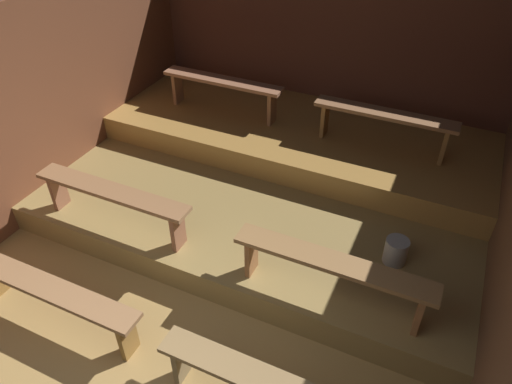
% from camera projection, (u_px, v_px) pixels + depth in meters
% --- Properties ---
extents(ground, '(5.79, 5.97, 0.08)m').
position_uv_depth(ground, '(245.00, 241.00, 5.50)').
color(ground, olive).
extents(wall_back, '(5.79, 0.06, 2.41)m').
position_uv_depth(wall_back, '(326.00, 59.00, 6.62)').
color(wall_back, brown).
rests_on(wall_back, ground).
extents(wall_left, '(0.06, 5.97, 2.41)m').
position_uv_depth(wall_left, '(51.00, 102.00, 5.59)').
color(wall_left, brown).
rests_on(wall_left, ground).
extents(platform_lower, '(4.99, 3.55, 0.32)m').
position_uv_depth(platform_lower, '(273.00, 189.00, 5.97)').
color(platform_lower, olive).
rests_on(platform_lower, ground).
extents(platform_middle, '(4.99, 1.85, 0.32)m').
position_uv_depth(platform_middle, '(298.00, 136.00, 6.38)').
color(platform_middle, '#A2763A').
rests_on(platform_middle, platform_lower).
extents(bench_floor_left, '(1.86, 0.25, 0.48)m').
position_uv_depth(bench_floor_left, '(52.00, 294.00, 4.33)').
color(bench_floor_left, olive).
rests_on(bench_floor_left, ground).
extents(bench_lower_left, '(1.81, 0.25, 0.48)m').
position_uv_depth(bench_lower_left, '(112.00, 197.00, 4.96)').
color(bench_lower_left, '#8E623E').
rests_on(bench_lower_left, platform_lower).
extents(bench_lower_right, '(1.81, 0.25, 0.48)m').
position_uv_depth(bench_lower_right, '(332.00, 268.00, 4.16)').
color(bench_lower_right, olive).
rests_on(bench_lower_right, platform_lower).
extents(bench_middle_left, '(1.69, 0.25, 0.48)m').
position_uv_depth(bench_middle_left, '(222.00, 86.00, 6.36)').
color(bench_middle_left, '#925F44').
rests_on(bench_middle_left, platform_middle).
extents(bench_middle_right, '(1.69, 0.25, 0.48)m').
position_uv_depth(bench_middle_right, '(384.00, 120.00, 5.63)').
color(bench_middle_right, '#8B5F3F').
rests_on(bench_middle_right, platform_middle).
extents(pail_lower, '(0.23, 0.23, 0.27)m').
position_uv_depth(pail_lower, '(396.00, 251.00, 4.68)').
color(pail_lower, gray).
rests_on(pail_lower, platform_lower).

